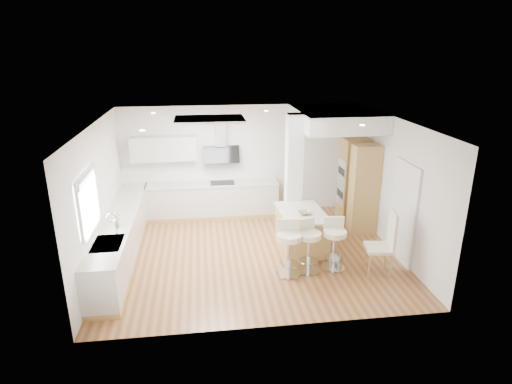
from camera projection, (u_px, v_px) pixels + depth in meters
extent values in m
plane|color=#976338|center=(253.00, 254.00, 9.08)|extent=(6.00, 6.00, 0.00)
cube|color=white|center=(253.00, 254.00, 9.08)|extent=(6.00, 5.00, 0.02)
cube|color=silver|center=(241.00, 160.00, 10.96)|extent=(6.00, 0.04, 2.80)
cube|color=silver|center=(99.00, 198.00, 8.25)|extent=(0.04, 5.00, 2.80)
cube|color=silver|center=(394.00, 185.00, 8.99)|extent=(0.04, 5.00, 2.80)
cube|color=white|center=(210.00, 119.00, 8.64)|extent=(1.40, 0.95, 0.05)
cube|color=white|center=(210.00, 120.00, 8.64)|extent=(1.25, 0.80, 0.03)
cylinder|color=white|center=(153.00, 113.00, 9.33)|extent=(0.10, 0.10, 0.02)
cylinder|color=white|center=(142.00, 131.00, 7.45)|extent=(0.10, 0.10, 0.02)
cylinder|color=white|center=(266.00, 111.00, 9.64)|extent=(0.10, 0.10, 0.02)
cylinder|color=white|center=(337.00, 113.00, 9.35)|extent=(0.10, 0.10, 0.02)
cylinder|color=white|center=(362.00, 125.00, 7.95)|extent=(0.10, 0.10, 0.02)
cube|color=white|center=(88.00, 202.00, 7.33)|extent=(0.03, 1.15, 0.95)
cube|color=white|center=(85.00, 174.00, 7.17)|extent=(0.04, 1.28, 0.06)
cube|color=white|center=(92.00, 229.00, 7.50)|extent=(0.04, 1.28, 0.06)
cube|color=white|center=(79.00, 215.00, 6.76)|extent=(0.04, 0.06, 0.95)
cube|color=white|center=(96.00, 190.00, 7.91)|extent=(0.04, 0.06, 0.95)
cube|color=#ABAFB3|center=(86.00, 178.00, 7.20)|extent=(0.03, 1.18, 0.14)
cube|color=#443B35|center=(404.00, 214.00, 8.56)|extent=(0.02, 0.90, 2.00)
cube|color=white|center=(403.00, 214.00, 8.56)|extent=(0.05, 1.00, 2.10)
cube|color=tan|center=(124.00, 254.00, 8.97)|extent=(0.60, 4.50, 0.10)
cube|color=beige|center=(122.00, 235.00, 8.83)|extent=(0.60, 4.50, 0.76)
cube|color=beige|center=(120.00, 217.00, 8.69)|extent=(0.63, 4.50, 0.04)
cube|color=silver|center=(108.00, 244.00, 7.52)|extent=(0.50, 0.75, 0.02)
cube|color=silver|center=(106.00, 251.00, 7.37)|extent=(0.40, 0.34, 0.10)
cube|color=silver|center=(110.00, 242.00, 7.70)|extent=(0.40, 0.34, 0.10)
cylinder|color=silver|center=(116.00, 227.00, 7.75)|extent=(0.02, 0.02, 0.36)
torus|color=silver|center=(111.00, 218.00, 7.69)|extent=(0.18, 0.02, 0.18)
imported|color=#4A8543|center=(116.00, 220.00, 8.08)|extent=(0.17, 0.12, 0.33)
cube|color=tan|center=(213.00, 215.00, 11.03)|extent=(3.30, 0.60, 0.10)
cube|color=beige|center=(213.00, 199.00, 10.89)|extent=(3.30, 0.60, 0.76)
cube|color=beige|center=(212.00, 184.00, 10.76)|extent=(3.33, 0.63, 0.04)
cube|color=black|center=(222.00, 183.00, 10.78)|extent=(0.60, 0.40, 0.01)
cube|color=beige|center=(164.00, 149.00, 10.44)|extent=(1.60, 0.34, 0.60)
cube|color=silver|center=(221.00, 132.00, 10.56)|extent=(0.25, 0.18, 0.70)
cube|color=black|center=(221.00, 155.00, 10.67)|extent=(0.90, 0.26, 0.44)
cube|color=white|center=(294.00, 176.00, 9.64)|extent=(0.35, 0.35, 2.80)
cube|color=white|center=(336.00, 118.00, 9.80)|extent=(1.78, 2.20, 0.40)
cube|color=tan|center=(353.00, 181.00, 10.47)|extent=(0.62, 0.62, 2.10)
cube|color=tan|center=(364.00, 190.00, 9.82)|extent=(0.62, 0.40, 2.10)
cube|color=silver|center=(342.00, 171.00, 10.35)|extent=(0.02, 0.55, 0.55)
cube|color=silver|center=(340.00, 194.00, 10.54)|extent=(0.02, 0.55, 0.55)
cube|color=black|center=(342.00, 171.00, 10.35)|extent=(0.01, 0.45, 0.18)
cube|color=black|center=(340.00, 194.00, 10.54)|extent=(0.01, 0.45, 0.18)
cube|color=tan|center=(301.00, 231.00, 9.20)|extent=(0.92, 1.37, 0.81)
cube|color=beige|center=(302.00, 213.00, 9.06)|extent=(1.00, 1.45, 0.04)
imported|color=gray|center=(304.00, 213.00, 8.92)|extent=(0.26, 0.26, 0.06)
sphere|color=orange|center=(306.00, 213.00, 8.92)|extent=(0.07, 0.07, 0.07)
sphere|color=orange|center=(302.00, 212.00, 8.93)|extent=(0.07, 0.07, 0.07)
sphere|color=olive|center=(305.00, 213.00, 8.88)|extent=(0.07, 0.07, 0.07)
cylinder|color=silver|center=(288.00, 274.00, 8.24)|extent=(0.55, 0.55, 0.03)
cylinder|color=silver|center=(289.00, 257.00, 8.12)|extent=(0.09, 0.09, 0.73)
cylinder|color=silver|center=(288.00, 263.00, 8.16)|extent=(0.42, 0.42, 0.02)
cylinder|color=beige|center=(289.00, 237.00, 7.98)|extent=(0.52, 0.52, 0.11)
cube|color=beige|center=(289.00, 225.00, 8.10)|extent=(0.43, 0.11, 0.25)
cylinder|color=silver|center=(308.00, 270.00, 8.38)|extent=(0.60, 0.60, 0.03)
cylinder|color=silver|center=(309.00, 254.00, 8.26)|extent=(0.10, 0.10, 0.70)
cylinder|color=silver|center=(308.00, 260.00, 8.31)|extent=(0.46, 0.46, 0.02)
cylinder|color=beige|center=(309.00, 235.00, 8.13)|extent=(0.57, 0.57, 0.11)
cube|color=beige|center=(305.00, 224.00, 8.22)|extent=(0.40, 0.18, 0.24)
cylinder|color=silver|center=(333.00, 268.00, 8.48)|extent=(0.52, 0.52, 0.03)
cylinder|color=silver|center=(334.00, 252.00, 8.36)|extent=(0.08, 0.08, 0.69)
cylinder|color=silver|center=(333.00, 258.00, 8.41)|extent=(0.40, 0.40, 0.02)
cylinder|color=beige|center=(335.00, 233.00, 8.24)|extent=(0.49, 0.49, 0.11)
cube|color=beige|center=(334.00, 222.00, 8.34)|extent=(0.41, 0.10, 0.23)
cube|color=beige|center=(379.00, 248.00, 8.18)|extent=(0.57, 0.57, 0.07)
cube|color=beige|center=(392.00, 231.00, 8.05)|extent=(0.13, 0.47, 0.79)
cylinder|color=tan|center=(369.00, 266.00, 8.09)|extent=(0.05, 0.05, 0.49)
cylinder|color=tan|center=(365.00, 256.00, 8.46)|extent=(0.05, 0.05, 0.49)
cylinder|color=tan|center=(391.00, 266.00, 8.08)|extent=(0.05, 0.05, 0.49)
cylinder|color=tan|center=(385.00, 256.00, 8.45)|extent=(0.05, 0.05, 0.49)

